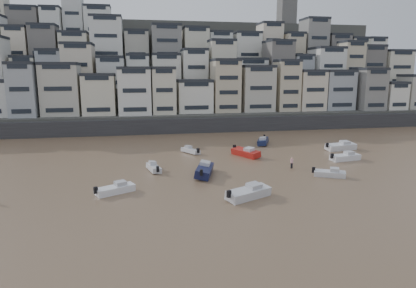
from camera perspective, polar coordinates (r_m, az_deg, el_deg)
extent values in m
cube|color=#38383A|center=(89.20, -2.25, 2.91)|extent=(140.00, 3.00, 3.50)
cube|color=#4C4C47|center=(96.83, 0.07, 3.72)|extent=(140.00, 14.00, 4.00)
cube|color=#4C4C47|center=(108.25, -1.12, 6.09)|extent=(140.00, 14.00, 10.00)
cube|color=#4C4C47|center=(119.81, -2.10, 8.49)|extent=(140.00, 14.00, 18.00)
cube|color=#4C4C47|center=(131.57, -2.91, 10.46)|extent=(140.00, 16.00, 26.00)
cube|color=#4C4C47|center=(145.45, -3.69, 11.69)|extent=(140.00, 18.00, 32.00)
cube|color=#66635E|center=(155.95, 12.07, 20.67)|extent=(6.00, 6.00, 18.00)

